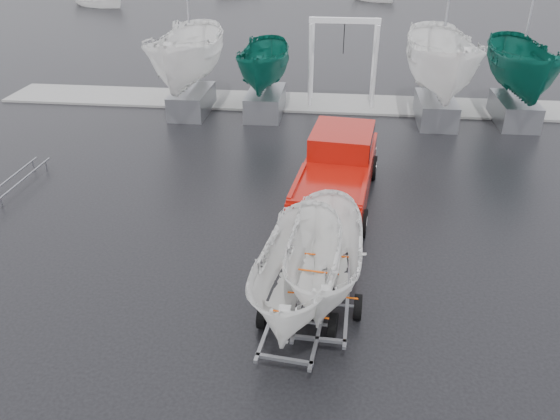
# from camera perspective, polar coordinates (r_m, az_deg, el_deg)

# --- Properties ---
(ground_plane) EXTENTS (120.00, 120.00, 0.00)m
(ground_plane) POSITION_cam_1_polar(r_m,az_deg,el_deg) (15.87, -1.35, -3.19)
(ground_plane) COLOR black
(ground_plane) RESTS_ON ground
(dock) EXTENTS (30.00, 3.00, 0.12)m
(dock) POSITION_cam_1_polar(r_m,az_deg,el_deg) (27.70, 2.31, 11.17)
(dock) COLOR gray
(dock) RESTS_ON ground
(pickup_truck) EXTENTS (2.85, 6.49, 2.09)m
(pickup_truck) POSITION_cam_1_polar(r_m,az_deg,el_deg) (17.93, 6.12, 4.53)
(pickup_truck) COLOR #950F08
(pickup_truck) RESTS_ON ground
(trailer_hitched) EXTENTS (1.96, 3.71, 5.20)m
(trailer_hitched) POSITION_cam_1_polar(r_m,az_deg,el_deg) (11.25, 2.22, -1.02)
(trailer_hitched) COLOR gray
(trailer_hitched) RESTS_ON ground
(trailer_parked) EXTENTS (1.83, 3.64, 5.17)m
(trailer_parked) POSITION_cam_1_polar(r_m,az_deg,el_deg) (11.83, 5.11, 0.40)
(trailer_parked) COLOR gray
(trailer_parked) RESTS_ON ground
(boat_hoist) EXTENTS (3.30, 2.18, 4.12)m
(boat_hoist) POSITION_cam_1_polar(r_m,az_deg,el_deg) (26.96, 6.63, 16.29)
(boat_hoist) COLOR silver
(boat_hoist) RESTS_ON ground
(keelboat_0) EXTENTS (2.82, 3.20, 11.00)m
(keelboat_0) POSITION_cam_1_polar(r_m,az_deg,el_deg) (25.61, -9.88, 19.56)
(keelboat_0) COLOR gray
(keelboat_0) RESTS_ON ground
(keelboat_1) EXTENTS (2.19, 3.20, 6.91)m
(keelboat_1) POSITION_cam_1_polar(r_m,az_deg,el_deg) (25.28, -1.62, 17.41)
(keelboat_1) COLOR gray
(keelboat_1) RESTS_ON ground
(keelboat_2) EXTENTS (2.92, 3.20, 11.11)m
(keelboat_2) POSITION_cam_1_polar(r_m,az_deg,el_deg) (25.00, 17.23, 18.93)
(keelboat_2) COLOR gray
(keelboat_2) RESTS_ON ground
(keelboat_3) EXTENTS (2.53, 3.20, 10.70)m
(keelboat_3) POSITION_cam_1_polar(r_m,az_deg,el_deg) (26.20, 24.73, 16.67)
(keelboat_3) COLOR gray
(keelboat_3) RESTS_ON ground
(moored_boat_0) EXTENTS (3.49, 3.46, 11.47)m
(moored_boat_0) POSITION_cam_1_polar(r_m,az_deg,el_deg) (61.57, -18.33, 19.56)
(moored_boat_0) COLOR white
(moored_boat_0) RESTS_ON ground
(moored_boat_2) EXTENTS (3.11, 3.10, 10.89)m
(moored_boat_2) POSITION_cam_1_polar(r_m,az_deg,el_deg) (63.28, 9.62, 20.74)
(moored_boat_2) COLOR white
(moored_boat_2) RESTS_ON ground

